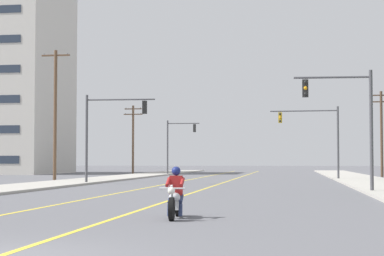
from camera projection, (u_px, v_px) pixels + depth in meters
The scene contains 12 objects.
lane_stripe_center at pixel (230, 180), 55.91m from camera, with size 0.16×100.00×0.01m, color yellow.
lane_stripe_left at pixel (187, 180), 56.43m from camera, with size 0.16×100.00×0.01m, color yellow.
sidewalk_kerb_right at pixel (371, 182), 49.44m from camera, with size 4.40×110.00×0.14m, color #ADA89E.
sidewalk_kerb_left at pixel (86, 181), 52.51m from camera, with size 4.40×110.00×0.14m, color #ADA89E.
motorcycle_with_rider at pixel (175, 198), 19.21m from camera, with size 0.70×2.19×1.46m.
traffic_signal_near_right at pixel (349, 113), 34.37m from camera, with size 3.93×0.48×6.20m.
traffic_signal_near_left at pixel (106, 125), 47.19m from camera, with size 4.90×0.44×6.20m.
traffic_signal_mid_right at pixel (318, 131), 57.57m from camera, with size 5.76×0.43×6.20m.
traffic_signal_mid_left at pixel (176, 139), 77.33m from camera, with size 3.73×0.37×6.20m.
utility_pole_left_near at pixel (55, 113), 53.64m from camera, with size 2.30×0.26×10.35m.
utility_pole_right_far at pixel (381, 130), 67.72m from camera, with size 2.35×0.26×8.54m.
utility_pole_left_far at pixel (133, 137), 81.46m from camera, with size 2.29×0.26×8.22m.
Camera 1 is at (4.95, -10.92, 1.63)m, focal length 63.79 mm.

